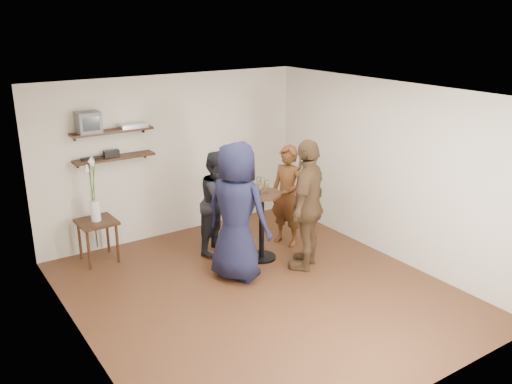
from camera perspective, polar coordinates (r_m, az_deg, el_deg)
room at (r=6.72m, az=0.42°, el=-0.68°), size 4.58×5.08×2.68m
shelf_upper at (r=8.22m, az=-14.91°, el=6.21°), size 1.20×0.25×0.04m
shelf_lower at (r=8.31m, az=-14.68°, el=3.52°), size 1.20×0.25×0.04m
crt_monitor at (r=8.09m, az=-17.27°, el=7.02°), size 0.32×0.30×0.30m
dvd_deck at (r=8.32m, az=-12.84°, el=6.84°), size 0.40×0.24×0.06m
radio at (r=8.28m, az=-14.97°, el=3.93°), size 0.22×0.10×0.10m
power_strip at (r=8.25m, az=-16.97°, el=3.44°), size 0.30×0.05×0.03m
side_table at (r=8.21m, az=-16.39°, el=-3.58°), size 0.55×0.55×0.63m
vase_lilies at (r=8.07m, az=-16.66°, el=-0.82°), size 0.20×0.20×1.00m
drinks_table at (r=7.91m, az=0.60°, el=-2.61°), size 0.57×0.57×1.03m
wine_glass_fl at (r=7.69m, az=0.41°, el=0.69°), size 0.06×0.06×0.19m
wine_glass_fr at (r=7.74m, az=1.10°, el=0.80°), size 0.06×0.06×0.19m
wine_glass_bl at (r=7.78m, az=0.29°, el=1.07°), size 0.07×0.07×0.22m
wine_glass_br at (r=7.76m, az=0.65°, el=1.01°), size 0.07×0.07×0.21m
person_plaid at (r=8.40m, az=3.33°, el=-0.41°), size 0.56×0.68×1.59m
person_dark at (r=8.15m, az=-3.85°, el=-1.09°), size 0.96×0.91×1.57m
person_navy at (r=7.24m, az=-2.04°, el=-2.12°), size 0.97×1.11×1.92m
person_brown at (r=7.60m, az=5.46°, el=-1.36°), size 1.17×1.00×1.88m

